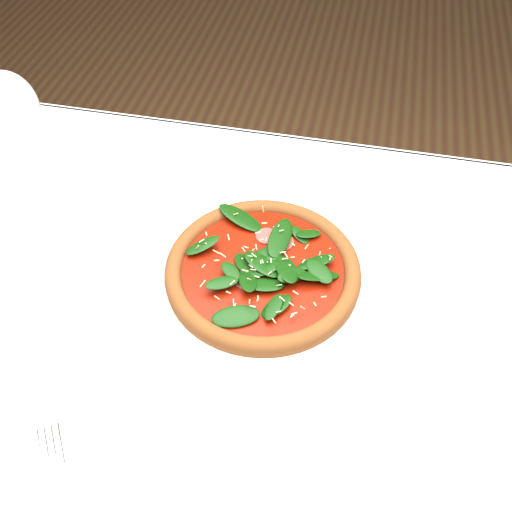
# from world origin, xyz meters

# --- Properties ---
(dining_table) EXTENTS (1.21, 0.81, 0.75)m
(dining_table) POSITION_xyz_m (0.00, 0.00, 0.65)
(dining_table) COLOR silver
(dining_table) RESTS_ON ground
(plate) EXTENTS (0.31, 0.31, 0.01)m
(plate) POSITION_xyz_m (-0.07, 0.07, 0.76)
(plate) COLOR white
(plate) RESTS_ON dining_table
(pizza) EXTENTS (0.32, 0.32, 0.03)m
(pizza) POSITION_xyz_m (-0.07, 0.07, 0.77)
(pizza) COLOR brown
(pizza) RESTS_ON plate
(wine_glass) EXTENTS (0.09, 0.09, 0.21)m
(wine_glass) POSITION_xyz_m (-0.46, 0.18, 0.90)
(wine_glass) COLOR white
(wine_glass) RESTS_ON dining_table
(fork) EXTENTS (0.11, 0.15, 0.00)m
(fork) POSITION_xyz_m (-0.22, -0.26, 0.76)
(fork) COLOR silver
(fork) RESTS_ON napkin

